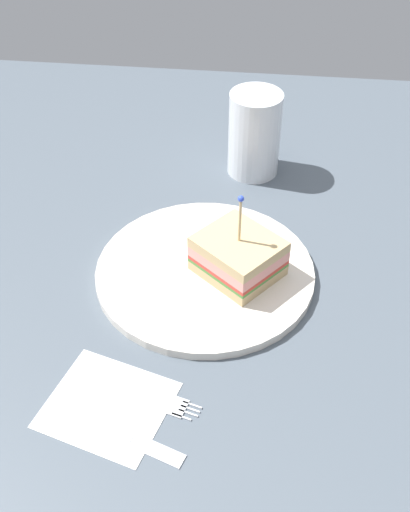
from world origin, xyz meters
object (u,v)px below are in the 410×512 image
object	(u,v)px
plate	(205,272)
fork	(155,399)
knife	(127,437)
drink_glass	(254,138)
napkin	(108,405)
sandwich_half_center	(238,258)

from	to	relation	value
plate	fork	distance (cm)	18.27
fork	knife	bearing A→B (deg)	157.16
drink_glass	fork	bearing A→B (deg)	170.12
drink_glass	napkin	bearing A→B (deg)	164.53
plate	knife	size ratio (longest dim) A/B	1.97
napkin	knife	world-z (taller)	knife
napkin	fork	bearing A→B (deg)	-75.87
drink_glass	napkin	world-z (taller)	drink_glass
fork	knife	world-z (taller)	same
knife	fork	bearing A→B (deg)	-22.84
drink_glass	knife	distance (cm)	46.26
drink_glass	fork	xyz separation A→B (cm)	(-40.64, 7.08, -5.10)
napkin	fork	distance (cm)	4.62
sandwich_half_center	fork	xyz separation A→B (cm)	(-17.74, 6.64, -3.31)
sandwich_half_center	knife	world-z (taller)	sandwich_half_center
drink_glass	napkin	xyz separation A→B (cm)	(-41.77, 11.56, -5.20)
plate	napkin	size ratio (longest dim) A/B	2.25
plate	fork	world-z (taller)	plate
drink_glass	plate	bearing A→B (deg)	169.35
drink_glass	knife	size ratio (longest dim) A/B	0.91
plate	knife	xyz separation A→B (cm)	(-22.50, 4.71, -0.37)
sandwich_half_center	knife	xyz separation A→B (cm)	(-22.20, 8.52, -3.31)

